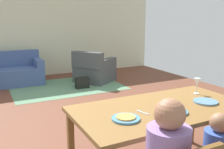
{
  "coord_description": "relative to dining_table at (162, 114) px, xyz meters",
  "views": [
    {
      "loc": [
        -1.62,
        -3.34,
        1.61
      ],
      "look_at": [
        -0.04,
        -0.24,
        0.85
      ],
      "focal_mm": 40.56,
      "sensor_mm": 36.0,
      "label": 1
    }
  ],
  "objects": [
    {
      "name": "back_wall",
      "position": [
        0.09,
        5.54,
        0.66
      ],
      "size": [
        6.92,
        0.1,
        2.7
      ],
      "primitive_type": "cube",
      "color": "beige",
      "rests_on": "ground_plane"
    },
    {
      "name": "plate_near_child",
      "position": [
        -0.0,
        -0.18,
        0.08
      ],
      "size": [
        0.25,
        0.25,
        0.02
      ],
      "primitive_type": "cylinder",
      "color": "teal",
      "rests_on": "dining_table"
    },
    {
      "name": "ground_plane",
      "position": [
        0.09,
        2.17,
        -0.7
      ],
      "size": [
        6.92,
        6.65,
        0.02
      ],
      "primitive_type": "cube",
      "color": "brown"
    },
    {
      "name": "dining_table",
      "position": [
        0.0,
        0.0,
        0.0
      ],
      "size": [
        1.77,
        0.93,
        0.76
      ],
      "color": "brown",
      "rests_on": "ground_plane"
    },
    {
      "name": "pizza_near_man",
      "position": [
        -0.49,
        -0.12,
        0.1
      ],
      "size": [
        0.17,
        0.17,
        0.01
      ],
      "primitive_type": "cylinder",
      "color": "gold",
      "rests_on": "plate_near_man"
    },
    {
      "name": "pizza_near_child",
      "position": [
        -0.0,
        -0.18,
        0.1
      ],
      "size": [
        0.17,
        0.17,
        0.01
      ],
      "primitive_type": "cylinder",
      "color": "gold",
      "rests_on": "plate_near_child"
    },
    {
      "name": "plate_near_man",
      "position": [
        -0.49,
        -0.12,
        0.08
      ],
      "size": [
        0.25,
        0.25,
        0.02
      ],
      "primitive_type": "cylinder",
      "color": "teal",
      "rests_on": "dining_table"
    },
    {
      "name": "armchair",
      "position": [
        1.01,
        4.11,
        -0.37
      ],
      "size": [
        1.19,
        1.19,
        0.82
      ],
      "color": "#454A4C",
      "rests_on": "ground_plane"
    },
    {
      "name": "fork",
      "position": [
        -0.27,
        -0.05,
        0.07
      ],
      "size": [
        0.05,
        0.15,
        0.01
      ],
      "primitive_type": "cube",
      "rotation": [
        0.0,
        0.0,
        0.23
      ],
      "color": "silver",
      "rests_on": "dining_table"
    },
    {
      "name": "plate_near_woman",
      "position": [
        0.49,
        -0.1,
        0.08
      ],
      "size": [
        0.25,
        0.25,
        0.02
      ],
      "primitive_type": "cylinder",
      "color": "#5781A0",
      "rests_on": "dining_table"
    },
    {
      "name": "handbag",
      "position": [
        0.5,
        3.64,
        -0.56
      ],
      "size": [
        0.32,
        0.16,
        0.26
      ],
      "primitive_type": "cube",
      "color": "black",
      "rests_on": "ground_plane"
    },
    {
      "name": "couch",
      "position": [
        -1.01,
        4.79,
        -0.38
      ],
      "size": [
        1.61,
        0.86,
        0.82
      ],
      "color": "#415A8F",
      "rests_on": "ground_plane"
    },
    {
      "name": "knife",
      "position": [
        0.16,
        0.1,
        0.07
      ],
      "size": [
        0.03,
        0.17,
        0.01
      ],
      "primitive_type": "cube",
      "rotation": [
        0.0,
        0.0,
        0.08
      ],
      "color": "silver",
      "rests_on": "dining_table"
    },
    {
      "name": "wine_glass",
      "position": [
        0.64,
        0.18,
        0.2
      ],
      "size": [
        0.07,
        0.07,
        0.19
      ],
      "color": "silver",
      "rests_on": "dining_table"
    },
    {
      "name": "area_rug",
      "position": [
        0.22,
        3.94,
        -0.68
      ],
      "size": [
        2.6,
        1.8,
        0.01
      ],
      "primitive_type": "cube",
      "color": "#5C8463",
      "rests_on": "ground_plane"
    }
  ]
}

